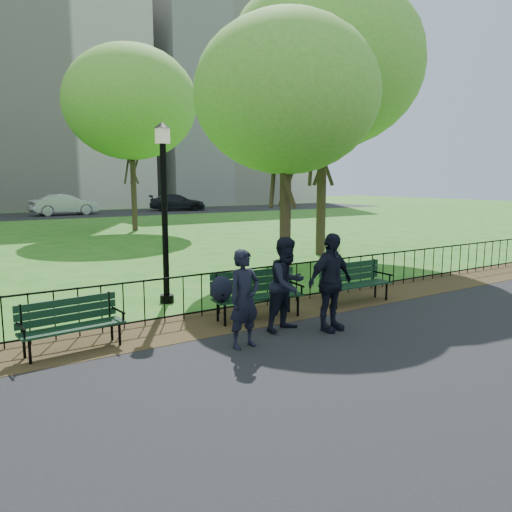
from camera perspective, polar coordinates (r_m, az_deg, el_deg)
ground at (r=8.88m, az=3.26°, el=-9.34°), size 120.00×120.00×0.00m
asphalt_path at (r=6.64m, az=21.60°, el=-16.31°), size 60.00×9.20×0.01m
dirt_strip at (r=10.07m, az=-1.83°, el=-7.06°), size 60.00×1.60×0.01m
far_street at (r=42.19m, az=-26.14°, el=4.07°), size 70.00×9.00×0.01m
iron_fence at (r=10.37m, az=-3.27°, el=-3.84°), size 24.06×0.06×1.00m
apartment_mid at (r=56.59m, az=-26.80°, el=20.29°), size 24.00×15.00×30.00m
apartment_east at (r=63.64m, az=-3.58°, el=17.02°), size 20.00×15.00×24.00m
park_bench_main at (r=9.66m, az=-1.89°, el=-3.79°), size 2.02×0.79×1.04m
park_bench_left_a at (r=8.62m, az=-20.43°, el=-6.80°), size 1.66×0.66×0.92m
park_bench_right_a at (r=11.40m, az=11.12°, el=-2.52°), size 1.75×0.57×0.99m
lamppost at (r=11.20m, az=-10.43°, el=5.58°), size 0.36×0.36×3.98m
tree_near_e at (r=14.97m, az=3.49°, el=17.92°), size 5.33×5.33×7.43m
tree_mid_e at (r=18.98m, az=7.76°, el=20.80°), size 6.98×6.98×9.73m
tree_far_e at (r=28.27m, az=-14.15°, el=16.61°), size 7.00×7.00×9.75m
person_left at (r=8.17m, az=-1.34°, el=-4.91°), size 0.64×0.46×1.63m
person_mid at (r=9.09m, az=3.58°, el=-3.23°), size 0.91×0.61×1.72m
person_right at (r=9.15m, az=8.50°, el=-2.99°), size 1.09×0.54×1.80m
sedan_silver at (r=42.23m, az=-21.08°, el=5.51°), size 5.16×2.20×1.65m
sedan_dark at (r=45.98m, az=-8.98°, el=6.07°), size 5.42×3.61×1.46m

